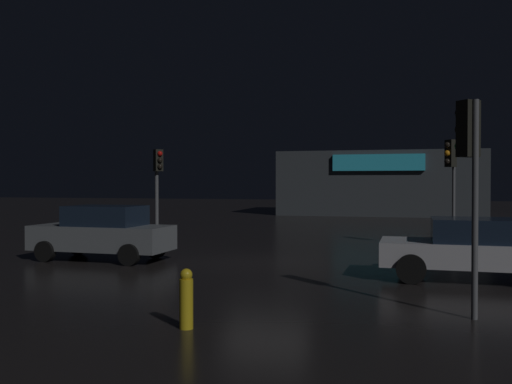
{
  "coord_description": "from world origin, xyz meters",
  "views": [
    {
      "loc": [
        3.71,
        -15.48,
        2.33
      ],
      "look_at": [
        -1.87,
        6.17,
        1.96
      ],
      "focal_mm": 38.53,
      "sensor_mm": 36.0,
      "label": 1
    }
  ],
  "objects_px": {
    "traffic_signal_cross_left": "(158,176)",
    "traffic_signal_cross_right": "(451,167)",
    "traffic_signal_main": "(469,152)",
    "store_building": "(380,183)",
    "car_near": "(474,248)",
    "fire_hydrant": "(186,299)",
    "car_far": "(103,232)"
  },
  "relations": [
    {
      "from": "car_near",
      "to": "store_building",
      "type": "bearing_deg",
      "value": 96.09
    },
    {
      "from": "traffic_signal_cross_left",
      "to": "store_building",
      "type": "bearing_deg",
      "value": 70.26
    },
    {
      "from": "traffic_signal_cross_right",
      "to": "fire_hydrant",
      "type": "xyz_separation_m",
      "value": [
        -5.07,
        -12.13,
        -2.42
      ]
    },
    {
      "from": "store_building",
      "to": "traffic_signal_cross_left",
      "type": "bearing_deg",
      "value": -109.74
    },
    {
      "from": "store_building",
      "to": "traffic_signal_cross_left",
      "type": "height_order",
      "value": "store_building"
    },
    {
      "from": "traffic_signal_cross_left",
      "to": "fire_hydrant",
      "type": "xyz_separation_m",
      "value": [
        6.03,
        -12.09,
        -2.13
      ]
    },
    {
      "from": "traffic_signal_main",
      "to": "traffic_signal_cross_right",
      "type": "bearing_deg",
      "value": 86.49
    },
    {
      "from": "fire_hydrant",
      "to": "traffic_signal_main",
      "type": "bearing_deg",
      "value": 23.09
    },
    {
      "from": "car_far",
      "to": "traffic_signal_main",
      "type": "bearing_deg",
      "value": -26.17
    },
    {
      "from": "traffic_signal_cross_left",
      "to": "car_near",
      "type": "height_order",
      "value": "traffic_signal_cross_left"
    },
    {
      "from": "car_near",
      "to": "fire_hydrant",
      "type": "bearing_deg",
      "value": -130.88
    },
    {
      "from": "store_building",
      "to": "car_near",
      "type": "xyz_separation_m",
      "value": [
        3.05,
        -28.59,
        -1.52
      ]
    },
    {
      "from": "traffic_signal_cross_left",
      "to": "traffic_signal_main",
      "type": "bearing_deg",
      "value": -44.26
    },
    {
      "from": "traffic_signal_main",
      "to": "car_near",
      "type": "relative_size",
      "value": 0.87
    },
    {
      "from": "traffic_signal_main",
      "to": "fire_hydrant",
      "type": "bearing_deg",
      "value": -156.91
    },
    {
      "from": "traffic_signal_cross_left",
      "to": "car_far",
      "type": "distance_m",
      "value": 5.71
    },
    {
      "from": "traffic_signal_cross_left",
      "to": "traffic_signal_cross_right",
      "type": "relative_size",
      "value": 0.95
    },
    {
      "from": "traffic_signal_main",
      "to": "traffic_signal_cross_right",
      "type": "height_order",
      "value": "traffic_signal_cross_right"
    },
    {
      "from": "store_building",
      "to": "fire_hydrant",
      "type": "bearing_deg",
      "value": -93.29
    },
    {
      "from": "traffic_signal_cross_left",
      "to": "car_far",
      "type": "height_order",
      "value": "traffic_signal_cross_left"
    },
    {
      "from": "store_building",
      "to": "traffic_signal_cross_left",
      "type": "relative_size",
      "value": 3.9
    },
    {
      "from": "car_far",
      "to": "fire_hydrant",
      "type": "distance_m",
      "value": 8.6
    },
    {
      "from": "car_far",
      "to": "fire_hydrant",
      "type": "xyz_separation_m",
      "value": [
        5.36,
        -6.71,
        -0.36
      ]
    },
    {
      "from": "store_building",
      "to": "traffic_signal_cross_right",
      "type": "xyz_separation_m",
      "value": [
        3.09,
        -22.26,
        0.61
      ]
    },
    {
      "from": "traffic_signal_main",
      "to": "car_near",
      "type": "xyz_separation_m",
      "value": [
        0.59,
        3.91,
        -2.09
      ]
    },
    {
      "from": "traffic_signal_cross_left",
      "to": "car_near",
      "type": "relative_size",
      "value": 0.85
    },
    {
      "from": "car_near",
      "to": "car_far",
      "type": "bearing_deg",
      "value": 175.03
    },
    {
      "from": "traffic_signal_main",
      "to": "car_far",
      "type": "relative_size",
      "value": 0.88
    },
    {
      "from": "traffic_signal_cross_right",
      "to": "car_far",
      "type": "height_order",
      "value": "traffic_signal_cross_right"
    },
    {
      "from": "store_building",
      "to": "car_far",
      "type": "xyz_separation_m",
      "value": [
        -7.34,
        -27.69,
        -1.46
      ]
    },
    {
      "from": "traffic_signal_main",
      "to": "traffic_signal_cross_right",
      "type": "xyz_separation_m",
      "value": [
        0.63,
        10.24,
        0.04
      ]
    },
    {
      "from": "traffic_signal_cross_right",
      "to": "car_near",
      "type": "height_order",
      "value": "traffic_signal_cross_right"
    }
  ]
}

